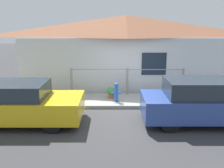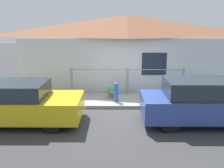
# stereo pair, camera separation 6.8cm
# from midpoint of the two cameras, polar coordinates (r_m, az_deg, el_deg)

# --- Properties ---
(ground_plane) EXTENTS (60.00, 60.00, 0.00)m
(ground_plane) POSITION_cam_midpoint_polar(r_m,az_deg,el_deg) (9.50, 4.13, -5.72)
(ground_plane) COLOR #38383A
(sidewalk) EXTENTS (24.00, 1.70, 0.12)m
(sidewalk) POSITION_cam_midpoint_polar(r_m,az_deg,el_deg) (10.28, 3.84, -3.80)
(sidewalk) COLOR gray
(sidewalk) RESTS_ON ground_plane
(house) EXTENTS (10.17, 2.23, 3.52)m
(house) POSITION_cam_midpoint_polar(r_m,az_deg,el_deg) (12.04, 3.43, 12.12)
(house) COLOR silver
(house) RESTS_ON ground_plane
(fence) EXTENTS (4.90, 0.10, 1.15)m
(fence) POSITION_cam_midpoint_polar(r_m,az_deg,el_deg) (10.77, 3.68, 0.87)
(fence) COLOR gray
(fence) RESTS_ON sidewalk
(car_left) EXTENTS (4.20, 1.74, 1.35)m
(car_left) POSITION_cam_midpoint_polar(r_m,az_deg,el_deg) (8.59, -21.16, -4.05)
(car_left) COLOR gold
(car_left) RESTS_ON ground_plane
(car_right) EXTENTS (3.95, 1.62, 1.45)m
(car_right) POSITION_cam_midpoint_polar(r_m,az_deg,el_deg) (8.48, 20.26, -3.91)
(car_right) COLOR #2D4793
(car_right) RESTS_ON ground_plane
(fire_hydrant) EXTENTS (0.37, 0.17, 0.77)m
(fire_hydrant) POSITION_cam_midpoint_polar(r_m,az_deg,el_deg) (9.83, 1.18, -1.79)
(fire_hydrant) COLOR blue
(fire_hydrant) RESTS_ON sidewalk
(potted_plant_near_hydrant) EXTENTS (0.35, 0.35, 0.48)m
(potted_plant_near_hydrant) POSITION_cam_midpoint_polar(r_m,az_deg,el_deg) (10.32, -0.02, -1.81)
(potted_plant_near_hydrant) COLOR #9E5638
(potted_plant_near_hydrant) RESTS_ON sidewalk
(potted_plant_by_fence) EXTENTS (0.33, 0.33, 0.44)m
(potted_plant_by_fence) POSITION_cam_midpoint_polar(r_m,az_deg,el_deg) (10.86, -18.02, -1.92)
(potted_plant_by_fence) COLOR #9E5638
(potted_plant_by_fence) RESTS_ON sidewalk
(potted_plant_corner) EXTENTS (0.43, 0.43, 0.57)m
(potted_plant_corner) POSITION_cam_midpoint_polar(r_m,az_deg,el_deg) (10.81, 13.73, -1.15)
(potted_plant_corner) COLOR #9E5638
(potted_plant_corner) RESTS_ON sidewalk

